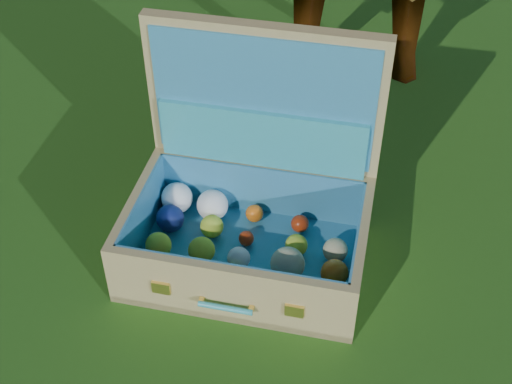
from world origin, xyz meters
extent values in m
plane|color=#215114|center=(0.00, 0.00, 0.00)|extent=(60.00, 60.00, 0.00)
cube|color=tan|center=(0.16, 0.03, 0.01)|extent=(0.55, 0.39, 0.02)
cube|color=tan|center=(0.18, -0.14, 0.08)|extent=(0.52, 0.07, 0.16)
cube|color=tan|center=(0.15, 0.19, 0.08)|extent=(0.52, 0.07, 0.16)
cube|color=tan|center=(-0.09, 0.01, 0.08)|extent=(0.05, 0.31, 0.16)
cube|color=tan|center=(0.41, 0.05, 0.08)|extent=(0.05, 0.31, 0.16)
cube|color=teal|center=(0.16, 0.03, 0.02)|extent=(0.51, 0.35, 0.01)
cube|color=teal|center=(0.17, -0.12, 0.09)|extent=(0.48, 0.05, 0.14)
cube|color=teal|center=(0.15, 0.18, 0.09)|extent=(0.48, 0.05, 0.14)
cube|color=teal|center=(-0.08, 0.01, 0.09)|extent=(0.03, 0.31, 0.14)
cube|color=teal|center=(0.40, 0.05, 0.09)|extent=(0.03, 0.31, 0.14)
cube|color=tan|center=(0.14, 0.21, 0.33)|extent=(0.52, 0.09, 0.35)
cube|color=teal|center=(0.15, 0.19, 0.33)|extent=(0.48, 0.06, 0.31)
cube|color=teal|center=(0.15, 0.19, 0.23)|extent=(0.46, 0.06, 0.15)
cube|color=#F2C659|center=(0.04, -0.16, 0.08)|extent=(0.04, 0.01, 0.03)
cube|color=#F2C659|center=(0.32, -0.14, 0.08)|extent=(0.04, 0.01, 0.03)
cylinder|color=teal|center=(0.18, -0.16, 0.06)|extent=(0.11, 0.02, 0.01)
cube|color=#F2C659|center=(0.13, -0.16, 0.06)|extent=(0.01, 0.02, 0.01)
cube|color=#F2C659|center=(0.23, -0.15, 0.06)|extent=(0.01, 0.02, 0.01)
sphere|color=orange|center=(-0.02, -0.10, 0.05)|extent=(0.05, 0.05, 0.05)
sphere|color=#AE7517|center=(0.08, -0.09, 0.05)|extent=(0.06, 0.06, 0.06)
sphere|color=#CDE036|center=(0.16, -0.09, 0.06)|extent=(0.06, 0.06, 0.06)
sphere|color=navy|center=(0.26, -0.07, 0.05)|extent=(0.05, 0.05, 0.05)
sphere|color=#CDE036|center=(0.37, -0.07, 0.05)|extent=(0.05, 0.05, 0.05)
sphere|color=#CDE036|center=(-0.03, -0.03, 0.05)|extent=(0.06, 0.06, 0.06)
sphere|color=#CDE036|center=(0.07, -0.01, 0.05)|extent=(0.06, 0.06, 0.06)
sphere|color=white|center=(0.16, -0.01, 0.05)|extent=(0.05, 0.05, 0.05)
sphere|color=beige|center=(0.26, 0.00, 0.06)|extent=(0.07, 0.07, 0.07)
sphere|color=orange|center=(0.37, 0.01, 0.05)|extent=(0.06, 0.06, 0.06)
sphere|color=navy|center=(-0.03, 0.06, 0.06)|extent=(0.07, 0.07, 0.07)
sphere|color=#CDE036|center=(0.06, 0.07, 0.05)|extent=(0.05, 0.05, 0.05)
sphere|color=#B02D0E|center=(0.15, 0.06, 0.04)|extent=(0.04, 0.04, 0.04)
sphere|color=#CDE036|center=(0.26, 0.07, 0.05)|extent=(0.05, 0.05, 0.05)
sphere|color=beige|center=(0.35, 0.08, 0.05)|extent=(0.06, 0.06, 0.06)
sphere|color=white|center=(-0.04, 0.12, 0.06)|extent=(0.07, 0.07, 0.07)
sphere|color=white|center=(0.05, 0.12, 0.06)|extent=(0.07, 0.07, 0.07)
sphere|color=orange|center=(0.14, 0.14, 0.05)|extent=(0.04, 0.04, 0.04)
sphere|color=#B02D0E|center=(0.25, 0.14, 0.05)|extent=(0.04, 0.04, 0.04)
camera|label=1|loc=(0.52, -1.02, 1.19)|focal=50.00mm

